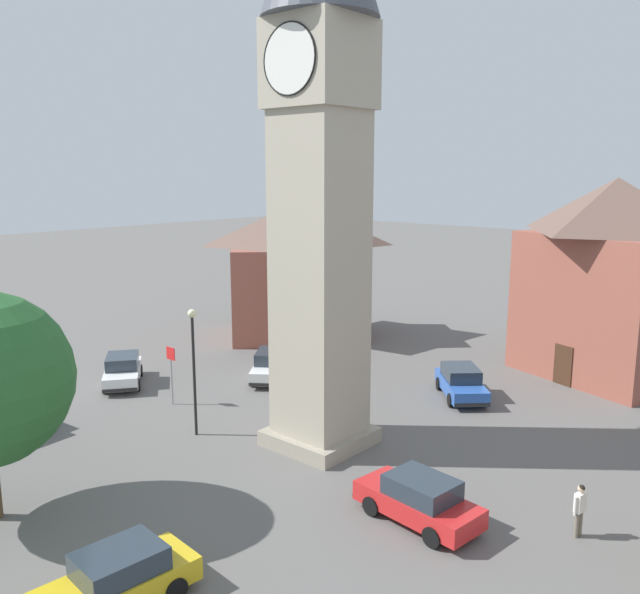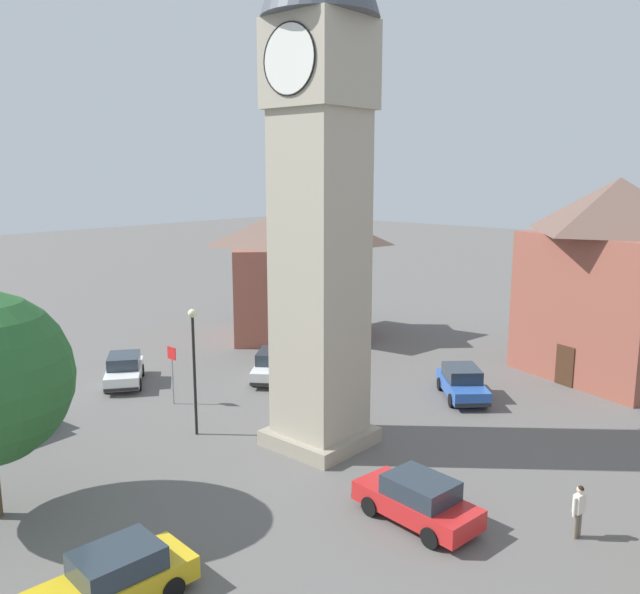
{
  "view_description": "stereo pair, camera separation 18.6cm",
  "coord_description": "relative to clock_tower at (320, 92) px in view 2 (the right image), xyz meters",
  "views": [
    {
      "loc": [
        16.39,
        -18.98,
        10.92
      ],
      "look_at": [
        0.0,
        0.0,
        6.08
      ],
      "focal_mm": 36.71,
      "sensor_mm": 36.0,
      "label": 1
    },
    {
      "loc": [
        16.53,
        -18.86,
        10.92
      ],
      "look_at": [
        0.0,
        0.0,
        6.08
      ],
      "focal_mm": 36.71,
      "sensor_mm": 36.0,
      "label": 2
    }
  ],
  "objects": [
    {
      "name": "car_silver_kerb",
      "position": [
        -12.67,
        -1.02,
        -13.01
      ],
      "size": [
        4.31,
        3.82,
        1.53
      ],
      "color": "white",
      "rests_on": "ground"
    },
    {
      "name": "car_blue_kerb",
      "position": [
        -10.26,
        -8.32,
        -13.01
      ],
      "size": [
        2.09,
        4.26,
        1.53
      ],
      "color": "#2D5BB7",
      "rests_on": "ground"
    },
    {
      "name": "road_sign",
      "position": [
        -8.28,
        -1.16,
        -11.87
      ],
      "size": [
        0.6,
        0.07,
        2.8
      ],
      "color": "gray",
      "rests_on": "ground"
    },
    {
      "name": "car_white_side",
      "position": [
        1.63,
        8.67,
        -13.01
      ],
      "size": [
        4.06,
        4.16,
        1.53
      ],
      "color": "#2D5BB7",
      "rests_on": "ground"
    },
    {
      "name": "car_black_far",
      "position": [
        2.78,
        -11.1,
        -13.01
      ],
      "size": [
        2.09,
        4.26,
        1.53
      ],
      "color": "gold",
      "rests_on": "ground"
    },
    {
      "name": "clock_tower",
      "position": [
        0.0,
        0.0,
        0.0
      ],
      "size": [
        4.37,
        4.37,
        23.49
      ],
      "color": "gray",
      "rests_on": "ground"
    },
    {
      "name": "building_shop_left",
      "position": [
        5.7,
        16.93,
        -8.36
      ],
      "size": [
        10.08,
        9.09,
        10.61
      ],
      "color": "#995142",
      "rests_on": "ground"
    },
    {
      "name": "car_green_alley",
      "position": [
        6.33,
        -2.58,
        -13.01
      ],
      "size": [
        4.3,
        2.19,
        1.53
      ],
      "color": "red",
      "rests_on": "ground"
    },
    {
      "name": "building_corner_back",
      "position": [
        -12.73,
        12.53,
        -9.21
      ],
      "size": [
        11.07,
        11.1,
        8.94
      ],
      "color": "#995142",
      "rests_on": "ground"
    },
    {
      "name": "ground_plane",
      "position": [
        -0.0,
        -0.0,
        -13.77
      ],
      "size": [
        200.0,
        200.0,
        0.0
      ],
      "primitive_type": "plane",
      "color": "#605E5B"
    },
    {
      "name": "pedestrian",
      "position": [
        10.47,
        -0.13,
        -12.76
      ],
      "size": [
        0.3,
        0.55,
        1.69
      ],
      "color": "#706656",
      "rests_on": "ground"
    },
    {
      "name": "lamp_post",
      "position": [
        -4.52,
        -2.75,
        -10.19
      ],
      "size": [
        0.36,
        0.36,
        5.41
      ],
      "color": "black",
      "rests_on": "ground"
    },
    {
      "name": "car_red_corner",
      "position": [
        -7.43,
        4.66,
        -13.01
      ],
      "size": [
        3.78,
        4.33,
        1.53
      ],
      "color": "white",
      "rests_on": "ground"
    }
  ]
}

